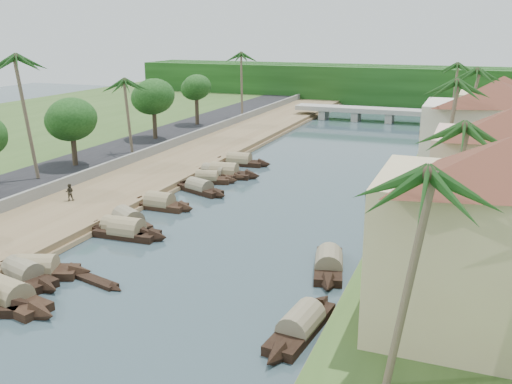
% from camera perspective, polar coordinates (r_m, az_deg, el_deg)
% --- Properties ---
extents(ground, '(220.00, 220.00, 0.00)m').
position_cam_1_polar(ground, '(38.55, -7.63, -8.82)').
color(ground, '#32454B').
rests_on(ground, ground).
extents(left_bank, '(10.00, 180.00, 0.80)m').
position_cam_1_polar(left_bank, '(62.45, -11.79, 1.14)').
color(left_bank, brown).
rests_on(left_bank, ground).
extents(right_bank, '(16.00, 180.00, 1.20)m').
position_cam_1_polar(right_bank, '(52.84, 22.12, -2.24)').
color(right_bank, '#334E1F').
rests_on(right_bank, ground).
extents(road, '(8.00, 180.00, 1.40)m').
position_cam_1_polar(road, '(67.28, -17.91, 2.03)').
color(road, black).
rests_on(road, ground).
extents(retaining_wall, '(0.40, 180.00, 1.10)m').
position_cam_1_polar(retaining_wall, '(64.55, -14.98, 2.29)').
color(retaining_wall, slate).
rests_on(retaining_wall, left_bank).
extents(treeline, '(120.00, 14.00, 8.00)m').
position_cam_1_polar(treeline, '(132.16, 13.82, 10.37)').
color(treeline, black).
rests_on(treeline, ground).
extents(bridge, '(28.00, 4.00, 2.40)m').
position_cam_1_polar(bridge, '(104.91, 11.63, 7.86)').
color(bridge, gray).
rests_on(bridge, ground).
extents(building_near, '(14.85, 14.85, 10.20)m').
position_cam_1_polar(building_near, '(30.15, 23.37, -4.18)').
color(building_near, '#C8BA86').
rests_on(building_near, right_bank).
extents(building_mid, '(14.11, 14.11, 9.70)m').
position_cam_1_polar(building_mid, '(45.67, 24.11, 2.00)').
color(building_mid, '#DBA79A').
rests_on(building_mid, right_bank).
extents(building_far, '(15.59, 15.59, 10.20)m').
position_cam_1_polar(building_far, '(59.31, 22.68, 5.38)').
color(building_far, silver).
rests_on(building_far, right_bank).
extents(building_distant, '(12.62, 12.62, 9.20)m').
position_cam_1_polar(building_distant, '(79.19, 23.18, 7.36)').
color(building_distant, '#C8BA86').
rests_on(building_distant, right_bank).
extents(sampan_2, '(9.26, 3.62, 2.37)m').
position_cam_1_polar(sampan_2, '(38.36, -23.74, -9.57)').
color(sampan_2, black).
rests_on(sampan_2, ground).
extents(sampan_3, '(7.81, 3.70, 2.09)m').
position_cam_1_polar(sampan_3, '(41.17, -22.21, -7.65)').
color(sampan_3, black).
rests_on(sampan_3, ground).
extents(sampan_4, '(7.65, 4.21, 2.16)m').
position_cam_1_polar(sampan_4, '(41.52, -21.03, -7.31)').
color(sampan_4, black).
rests_on(sampan_4, ground).
extents(sampan_5, '(7.43, 2.26, 2.34)m').
position_cam_1_polar(sampan_5, '(46.95, -12.78, -3.90)').
color(sampan_5, black).
rests_on(sampan_5, ground).
extents(sampan_6, '(7.31, 5.28, 2.23)m').
position_cam_1_polar(sampan_6, '(49.50, -12.66, -2.84)').
color(sampan_6, black).
rests_on(sampan_6, ground).
extents(sampan_7, '(7.57, 1.89, 2.03)m').
position_cam_1_polar(sampan_7, '(47.76, -13.55, -3.61)').
color(sampan_7, black).
rests_on(sampan_7, ground).
extents(sampan_8, '(7.20, 2.00, 2.23)m').
position_cam_1_polar(sampan_8, '(53.67, -9.59, -1.18)').
color(sampan_8, black).
rests_on(sampan_8, ground).
extents(sampan_9, '(7.75, 4.26, 1.99)m').
position_cam_1_polar(sampan_9, '(58.35, -5.67, 0.37)').
color(sampan_9, black).
rests_on(sampan_9, ground).
extents(sampan_10, '(7.03, 3.34, 1.95)m').
position_cam_1_polar(sampan_10, '(61.85, -4.93, 1.29)').
color(sampan_10, black).
rests_on(sampan_10, ground).
extents(sampan_11, '(8.76, 2.74, 2.44)m').
position_cam_1_polar(sampan_11, '(64.28, -3.19, 1.91)').
color(sampan_11, black).
rests_on(sampan_11, ground).
extents(sampan_12, '(8.33, 2.86, 1.98)m').
position_cam_1_polar(sampan_12, '(64.56, -4.15, 1.94)').
color(sampan_12, black).
rests_on(sampan_12, ground).
extents(sampan_13, '(8.41, 2.36, 2.27)m').
position_cam_1_polar(sampan_13, '(69.80, -1.69, 3.06)').
color(sampan_13, black).
rests_on(sampan_13, ground).
extents(sampan_14, '(2.55, 8.79, 2.11)m').
position_cam_1_polar(sampan_14, '(32.23, 4.51, -13.18)').
color(sampan_14, black).
rests_on(sampan_14, ground).
extents(sampan_15, '(3.47, 8.33, 2.19)m').
position_cam_1_polar(sampan_15, '(40.05, 7.29, -7.17)').
color(sampan_15, black).
rests_on(sampan_15, ground).
extents(sampan_16, '(4.30, 9.37, 2.25)m').
position_cam_1_polar(sampan_16, '(60.31, 13.14, 0.54)').
color(sampan_16, black).
rests_on(sampan_16, ground).
extents(canoe_1, '(5.15, 2.06, 0.83)m').
position_cam_1_polar(canoe_1, '(39.44, -15.76, -8.56)').
color(canoe_1, black).
rests_on(canoe_1, ground).
extents(canoe_2, '(5.32, 1.25, 0.77)m').
position_cam_1_polar(canoe_2, '(61.94, -4.90, 1.02)').
color(canoe_2, black).
rests_on(canoe_2, ground).
extents(palm_0, '(3.20, 3.20, 11.20)m').
position_cam_1_polar(palm_0, '(22.78, 14.93, 1.55)').
color(palm_0, brown).
rests_on(palm_0, ground).
extents(palm_1, '(3.20, 3.20, 10.86)m').
position_cam_1_polar(palm_1, '(36.51, 19.07, 6.01)').
color(palm_1, brown).
rests_on(palm_1, ground).
extents(palm_2, '(3.20, 3.20, 12.08)m').
position_cam_1_polar(palm_2, '(52.64, 18.97, 10.15)').
color(palm_2, brown).
rests_on(palm_2, ground).
extents(palm_3, '(3.20, 3.20, 12.09)m').
position_cam_1_polar(palm_3, '(67.48, 20.48, 11.16)').
color(palm_3, brown).
rests_on(palm_3, ground).
extents(palm_5, '(3.20, 3.20, 13.64)m').
position_cam_1_polar(palm_5, '(60.59, -22.27, 12.13)').
color(palm_5, brown).
rests_on(palm_5, ground).
extents(palm_6, '(3.20, 3.20, 10.28)m').
position_cam_1_polar(palm_6, '(70.86, -12.76, 10.67)').
color(palm_6, brown).
rests_on(palm_6, ground).
extents(palm_7, '(3.20, 3.20, 11.67)m').
position_cam_1_polar(palm_7, '(84.81, 19.38, 11.78)').
color(palm_7, brown).
rests_on(palm_7, ground).
extents(palm_8, '(3.20, 3.20, 12.16)m').
position_cam_1_polar(palm_8, '(98.34, -1.45, 13.52)').
color(palm_8, brown).
rests_on(palm_8, ground).
extents(tree_3, '(5.39, 5.39, 7.32)m').
position_cam_1_polar(tree_3, '(65.94, -17.97, 6.84)').
color(tree_3, '#443827').
rests_on(tree_3, ground).
extents(tree_4, '(5.51, 5.51, 8.00)m').
position_cam_1_polar(tree_4, '(79.81, -10.22, 9.30)').
color(tree_4, '#443827').
rests_on(tree_4, ground).
extents(tree_5, '(4.38, 4.38, 7.60)m').
position_cam_1_polar(tree_5, '(90.96, -5.99, 10.28)').
color(tree_5, '#443827').
rests_on(tree_5, ground).
extents(person_far, '(0.96, 0.88, 1.59)m').
position_cam_1_polar(person_far, '(55.26, -18.14, 0.01)').
color(person_far, '#343024').
rests_on(person_far, left_bank).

